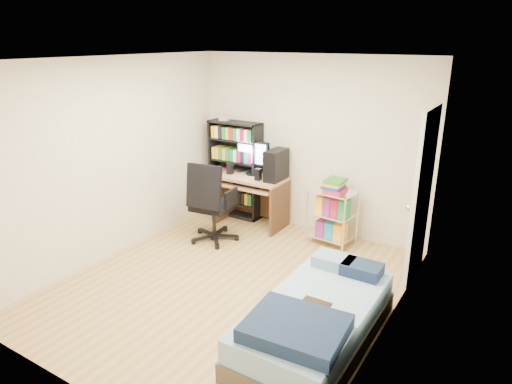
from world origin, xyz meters
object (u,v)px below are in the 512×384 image
Objects in this scene: computer_desk at (259,181)px; office_chair at (212,216)px; bed at (315,321)px; media_shelf at (235,168)px.

computer_desk is 1.11× the size of office_chair.
office_chair is at bearing 148.91° from bed.
media_shelf is at bearing 165.51° from computer_desk.
media_shelf reaches higher than computer_desk.
office_chair is 0.61× the size of bed.
computer_desk is 2.92m from bed.
computer_desk reaches higher than bed.
bed is at bearing -48.28° from computer_desk.
computer_desk is at bearing 66.94° from office_chair.
bed is at bearing -38.10° from office_chair.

